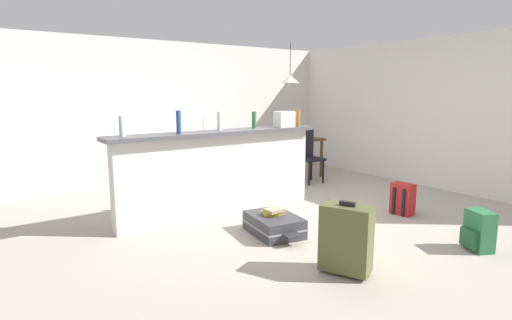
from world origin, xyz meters
name	(u,v)px	position (x,y,z in m)	size (l,w,h in m)	color
ground_plane	(290,217)	(0.00, 0.00, -0.03)	(13.00, 13.00, 0.05)	#ADA393
wall_back	(187,111)	(0.00, 3.05, 1.25)	(6.60, 0.10, 2.50)	silver
wall_right	(414,113)	(3.05, 0.30, 1.25)	(0.10, 6.00, 2.50)	silver
partition_half_wall	(220,175)	(-0.72, 0.59, 0.53)	(2.80, 0.20, 1.07)	silver
bar_countertop	(220,133)	(-0.72, 0.59, 1.09)	(2.96, 0.40, 0.05)	#4C4C51
bottle_clear	(122,126)	(-1.95, 0.65, 1.23)	(0.07, 0.07, 0.23)	silver
bottle_blue	(179,122)	(-1.31, 0.53, 1.26)	(0.06, 0.06, 0.28)	#284C89
bottle_white	(219,121)	(-0.68, 0.66, 1.24)	(0.06, 0.06, 0.24)	silver
bottle_green	(254,120)	(-0.12, 0.67, 1.23)	(0.06, 0.06, 0.23)	#2D6B38
bottle_amber	(298,118)	(0.55, 0.51, 1.24)	(0.07, 0.07, 0.24)	#9E661E
grocery_bag	(284,119)	(0.33, 0.55, 1.23)	(0.26, 0.18, 0.22)	silver
dining_table	(290,143)	(1.59, 1.92, 0.65)	(1.10, 0.80, 0.74)	#4C331E
dining_chair_near_partition	(308,154)	(1.55, 1.39, 0.52)	(0.42, 0.42, 0.93)	black
pendant_lamp	(290,79)	(1.61, 1.99, 1.84)	(0.34, 0.34, 0.77)	black
suitcase_flat_charcoal	(274,225)	(-0.60, -0.42, 0.11)	(0.59, 0.87, 0.22)	#38383D
backpack_green	(479,231)	(0.83, -2.02, 0.20)	(0.31, 0.33, 0.42)	#286B3D
backpack_red	(403,199)	(1.27, -0.81, 0.20)	(0.27, 0.29, 0.42)	red
suitcase_upright_olive	(346,238)	(-0.71, -1.61, 0.33)	(0.40, 0.50, 0.67)	#51562D
book_stack	(273,211)	(-0.59, -0.39, 0.26)	(0.25, 0.22, 0.08)	gold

